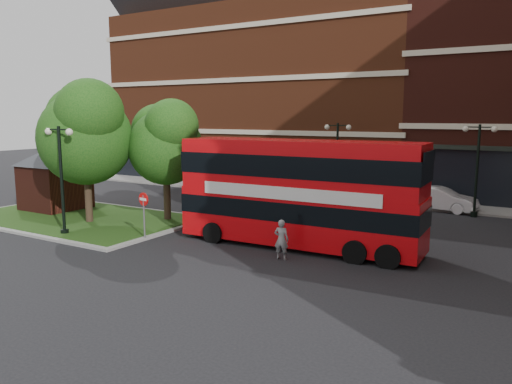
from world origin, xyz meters
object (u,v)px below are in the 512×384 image
Objects in this scene: car_white at (440,199)px; car_silver at (255,186)px; bus at (298,186)px; woman at (281,239)px.

car_silver is at bearing 100.20° from car_white.
woman is (0.29, -2.00, -1.79)m from bus.
bus is at bearing -136.21° from car_silver.
woman reaches higher than car_silver.
car_white is (3.53, 11.41, -1.89)m from bus.
car_silver is 11.94m from car_white.
bus reaches higher than car_silver.
car_silver reaches higher than car_white.
car_silver is 1.01× the size of car_white.
car_white is at bearing -80.43° from car_silver.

